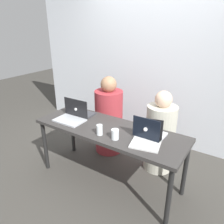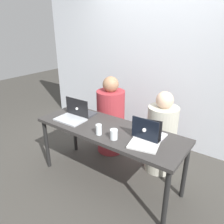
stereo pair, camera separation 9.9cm
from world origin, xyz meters
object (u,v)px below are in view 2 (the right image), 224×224
at_px(laptop_front_left, 73,115).
at_px(laptop_front_right, 145,139).
at_px(laptop_back_left, 82,112).
at_px(water_glass_center, 98,130).
at_px(water_glass_right, 114,135).
at_px(person_on_left, 111,119).
at_px(laptop_back_right, 148,133).
at_px(person_on_right, 161,137).

bearing_deg(laptop_front_left, laptop_front_right, -1.14).
bearing_deg(laptop_front_right, laptop_back_left, 158.47).
bearing_deg(water_glass_center, laptop_front_right, 13.83).
xyz_separation_m(laptop_back_left, water_glass_right, (0.70, -0.26, -0.00)).
relative_size(laptop_front_right, laptop_back_left, 1.08).
xyz_separation_m(person_on_left, laptop_front_left, (-0.11, -0.65, 0.27)).
xyz_separation_m(laptop_back_left, laptop_front_left, (-0.00, -0.16, 0.01)).
bearing_deg(laptop_front_right, water_glass_center, -179.00).
bearing_deg(water_glass_right, laptop_front_left, 171.33).
distance_m(laptop_back_left, laptop_back_right, 0.98).
xyz_separation_m(person_on_left, water_glass_right, (0.59, -0.75, 0.26)).
distance_m(person_on_right, water_glass_center, 0.92).
relative_size(laptop_back_right, laptop_front_left, 0.81).
bearing_deg(person_on_right, laptop_back_left, 26.08).
bearing_deg(person_on_right, water_glass_center, 60.03).
relative_size(water_glass_center, water_glass_right, 1.06).
distance_m(laptop_back_left, water_glass_center, 0.58).
relative_size(laptop_front_right, laptop_front_left, 0.91).
bearing_deg(water_glass_center, laptop_back_left, 151.47).
relative_size(laptop_back_left, water_glass_center, 2.70).
height_order(person_on_left, water_glass_right, person_on_left).
relative_size(person_on_left, laptop_back_right, 3.93).
relative_size(person_on_left, person_on_right, 1.06).
distance_m(laptop_front_right, laptop_back_left, 1.02).
relative_size(laptop_front_left, water_glass_right, 3.39).
xyz_separation_m(person_on_left, laptop_front_right, (0.90, -0.64, 0.27)).
xyz_separation_m(laptop_back_right, water_glass_right, (-0.28, -0.23, -0.01)).
distance_m(laptop_back_left, laptop_front_left, 0.16).
height_order(water_glass_center, water_glass_right, water_glass_center).
xyz_separation_m(laptop_front_left, water_glass_center, (0.51, -0.12, -0.00)).
bearing_deg(laptop_front_right, laptop_front_left, 167.29).
xyz_separation_m(person_on_right, laptop_front_right, (0.09, -0.64, 0.30)).
bearing_deg(person_on_left, laptop_back_left, 73.74).
bearing_deg(water_glass_right, laptop_back_right, 39.81).
distance_m(laptop_front_left, water_glass_center, 0.53).
height_order(laptop_front_right, water_glass_right, laptop_front_right).
height_order(person_on_right, water_glass_right, person_on_right).
distance_m(laptop_front_right, water_glass_right, 0.33).
height_order(laptop_front_right, laptop_front_left, laptop_front_left).
bearing_deg(laptop_front_left, laptop_back_right, 5.84).
xyz_separation_m(laptop_front_right, water_glass_right, (-0.31, -0.11, -0.00)).
xyz_separation_m(person_on_right, laptop_back_left, (-0.92, -0.49, 0.29)).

